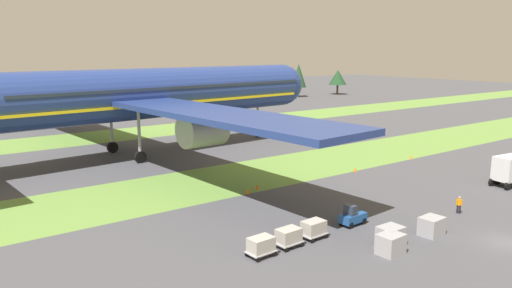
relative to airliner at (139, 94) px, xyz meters
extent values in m
plane|color=#47474C|center=(10.73, -50.02, -9.31)|extent=(400.00, 400.00, 0.00)
cube|color=olive|center=(10.73, -19.33, -9.31)|extent=(320.00, 13.47, 0.01)
cube|color=olive|center=(10.73, 19.62, -9.31)|extent=(320.00, 13.47, 0.01)
cylinder|color=navy|center=(1.79, 0.14, -0.03)|extent=(56.01, 12.02, 7.58)
sphere|color=navy|center=(29.49, 2.38, -0.03)|extent=(7.43, 7.43, 7.43)
cube|color=yellow|center=(1.79, 0.14, -1.36)|extent=(54.67, 12.06, 0.36)
cube|color=#283342|center=(5.17, 0.42, 0.92)|extent=(49.26, 11.55, 0.44)
cube|color=navy|center=(-3.39, 22.23, -0.79)|extent=(11.78, 37.86, 0.68)
cylinder|color=#A3A3A8|center=(-1.62, 16.76, -3.28)|extent=(5.74, 4.59, 4.17)
cube|color=navy|center=(0.22, -22.48, -0.79)|extent=(11.78, 37.86, 0.68)
cylinder|color=#A3A3A8|center=(1.08, -16.80, -3.28)|extent=(5.74, 4.59, 4.17)
cylinder|color=#A3A3A8|center=(23.41, 1.89, -4.94)|extent=(0.44, 0.44, 7.55)
cylinder|color=black|center=(23.41, 1.89, -8.71)|extent=(1.23, 0.52, 1.20)
cylinder|color=#A3A3A8|center=(-2.95, 4.32, -4.81)|extent=(0.44, 0.44, 7.30)
cylinder|color=black|center=(-2.95, 4.32, -8.46)|extent=(1.74, 0.73, 1.70)
cylinder|color=#A3A3A8|center=(-2.22, -4.74, -4.81)|extent=(0.44, 0.44, 7.30)
cylinder|color=black|center=(-2.22, -4.74, -8.46)|extent=(1.74, 0.73, 1.70)
cube|color=#1E4C8E|center=(3.58, -39.54, -8.63)|extent=(2.66, 1.43, 0.77)
cube|color=#283342|center=(3.19, -39.55, -7.79)|extent=(0.75, 1.12, 0.90)
cylinder|color=black|center=(4.46, -38.94, -9.01)|extent=(0.61, 0.23, 0.60)
cylinder|color=black|center=(4.52, -40.04, -9.01)|extent=(0.61, 0.23, 0.60)
cylinder|color=black|center=(2.64, -39.03, -9.01)|extent=(0.61, 0.23, 0.60)
cylinder|color=black|center=(2.70, -40.13, -9.01)|extent=(0.61, 0.23, 0.60)
cube|color=#A3A3A8|center=(-1.51, -39.79, -8.91)|extent=(2.27, 1.61, 0.10)
cube|color=#ADA89E|center=(-1.51, -39.79, -8.31)|extent=(2.00, 1.41, 1.10)
cylinder|color=black|center=(-0.71, -39.05, -9.11)|extent=(0.41, 0.14, 0.40)
cylinder|color=black|center=(-0.64, -40.43, -9.11)|extent=(0.41, 0.14, 0.40)
cylinder|color=black|center=(-2.38, -39.14, -9.11)|extent=(0.41, 0.14, 0.40)
cylinder|color=black|center=(-2.31, -40.52, -9.11)|extent=(0.41, 0.14, 0.40)
cube|color=#A3A3A8|center=(-4.41, -39.93, -8.91)|extent=(2.27, 1.61, 0.10)
cube|color=#ADA89E|center=(-4.41, -39.93, -8.31)|extent=(2.00, 1.41, 1.10)
cylinder|color=black|center=(-3.61, -39.20, -9.11)|extent=(0.41, 0.14, 0.40)
cylinder|color=black|center=(-3.54, -40.58, -9.11)|extent=(0.41, 0.14, 0.40)
cylinder|color=black|center=(-5.28, -39.28, -9.11)|extent=(0.41, 0.14, 0.40)
cylinder|color=black|center=(-5.21, -40.66, -9.11)|extent=(0.41, 0.14, 0.40)
cube|color=#A3A3A8|center=(-7.31, -40.07, -8.91)|extent=(2.27, 1.61, 0.10)
cube|color=#ADA89E|center=(-7.31, -40.07, -8.31)|extent=(2.00, 1.41, 1.10)
cylinder|color=black|center=(-6.51, -39.34, -9.11)|extent=(0.41, 0.14, 0.40)
cylinder|color=black|center=(-6.44, -40.72, -9.11)|extent=(0.41, 0.14, 0.40)
cylinder|color=black|center=(-8.18, -39.42, -9.11)|extent=(0.41, 0.14, 0.40)
cylinder|color=black|center=(-8.11, -40.80, -9.11)|extent=(0.41, 0.14, 0.40)
cube|color=silver|center=(28.35, -41.61, -7.13)|extent=(4.74, 2.81, 2.80)
cylinder|color=black|center=(27.57, -40.51, -8.83)|extent=(0.99, 0.41, 0.96)
cylinder|color=black|center=(26.46, -40.38, -8.83)|extent=(0.99, 0.41, 0.96)
cylinder|color=black|center=(26.22, -42.37, -8.83)|extent=(0.99, 0.41, 0.96)
cube|color=yellow|center=(38.21, 3.08, -8.63)|extent=(2.70, 1.50, 0.77)
cube|color=#283342|center=(38.60, 3.11, -7.79)|extent=(0.79, 1.14, 0.90)
cylinder|color=black|center=(37.34, 2.46, -9.01)|extent=(0.61, 0.25, 0.60)
cylinder|color=black|center=(37.26, 3.56, -9.01)|extent=(0.61, 0.25, 0.60)
cylinder|color=black|center=(39.16, 2.61, -9.01)|extent=(0.61, 0.25, 0.60)
cylinder|color=black|center=(39.07, 3.70, -9.01)|extent=(0.61, 0.25, 0.60)
cylinder|color=black|center=(14.25, -43.44, -8.89)|extent=(0.18, 0.18, 0.85)
cylinder|color=black|center=(14.34, -43.63, -8.89)|extent=(0.18, 0.18, 0.85)
cylinder|color=orange|center=(14.29, -43.53, -8.15)|extent=(0.36, 0.36, 0.62)
sphere|color=tan|center=(14.29, -43.53, -7.69)|extent=(0.24, 0.24, 0.24)
cylinder|color=orange|center=(14.19, -43.33, -8.18)|extent=(0.10, 0.10, 0.58)
cylinder|color=orange|center=(14.39, -43.74, -8.18)|extent=(0.10, 0.10, 0.58)
cube|color=#A3A3A8|center=(2.39, -44.72, -8.48)|extent=(2.02, 1.62, 1.66)
cube|color=#A3A3A8|center=(1.14, -45.72, -8.50)|extent=(2.06, 1.68, 1.63)
cube|color=#A3A3A8|center=(7.18, -45.29, -8.50)|extent=(2.09, 1.72, 1.62)
cone|color=orange|center=(3.27, -25.14, -9.00)|extent=(0.44, 0.44, 0.63)
cone|color=orange|center=(1.50, -25.93, -8.98)|extent=(0.44, 0.44, 0.67)
cone|color=orange|center=(31.16, -25.69, -9.06)|extent=(0.44, 0.44, 0.51)
cone|color=orange|center=(18.50, -26.29, -8.99)|extent=(0.44, 0.44, 0.65)
cylinder|color=#4C3823|center=(-6.11, 55.86, -7.67)|extent=(0.70, 0.70, 3.29)
cone|color=#1E4223|center=(-6.11, 55.86, -2.96)|extent=(4.19, 4.19, 6.14)
cylinder|color=#4C3823|center=(9.06, 56.67, -7.79)|extent=(0.70, 0.70, 3.05)
cone|color=#1E4223|center=(9.06, 56.67, -3.45)|extent=(6.29, 6.29, 5.62)
cylinder|color=#4C3823|center=(29.52, 58.12, -7.83)|extent=(0.70, 0.70, 2.97)
cone|color=#1E4223|center=(29.52, 58.12, -2.31)|extent=(4.98, 4.98, 8.06)
cylinder|color=#4C3823|center=(44.58, 55.53, -7.56)|extent=(0.70, 0.70, 3.51)
cone|color=#1E4223|center=(44.58, 55.53, -2.75)|extent=(6.35, 6.35, 6.09)
cylinder|color=#4C3823|center=(62.00, 55.67, -7.59)|extent=(0.70, 0.70, 3.44)
cone|color=#1E4223|center=(62.00, 55.67, -2.17)|extent=(5.80, 5.80, 7.41)
cylinder|color=#4C3823|center=(80.71, 56.09, -7.69)|extent=(0.70, 0.70, 3.25)
cone|color=#1E4223|center=(80.71, 56.09, -2.13)|extent=(5.24, 5.24, 7.86)
cylinder|color=#4C3823|center=(98.19, 54.78, -7.57)|extent=(0.70, 0.70, 3.49)
cone|color=#1E4223|center=(98.19, 54.78, -3.17)|extent=(6.33, 6.33, 5.30)
camera|label=1|loc=(-28.31, -68.04, 6.43)|focal=33.77mm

